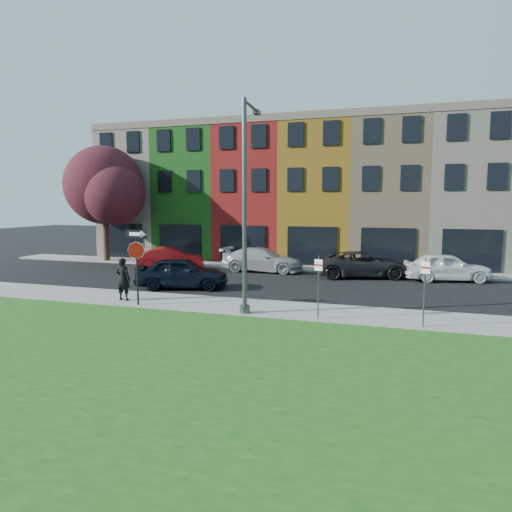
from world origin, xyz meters
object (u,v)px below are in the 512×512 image
(stop_sign, at_px, (136,252))
(man, at_px, (123,279))
(street_lamp, at_px, (246,207))
(sedan_near, at_px, (182,273))

(stop_sign, bearing_deg, man, 155.30)
(stop_sign, xyz_separation_m, street_lamp, (4.78, 0.22, 1.88))
(stop_sign, relative_size, man, 1.68)
(man, bearing_deg, sedan_near, -102.67)
(sedan_near, bearing_deg, street_lamp, -146.17)
(stop_sign, relative_size, sedan_near, 0.63)
(sedan_near, bearing_deg, stop_sign, 166.98)
(stop_sign, relative_size, street_lamp, 0.39)
(stop_sign, bearing_deg, street_lamp, 7.64)
(sedan_near, bearing_deg, man, 151.17)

